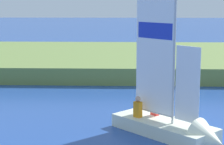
{
  "coord_description": "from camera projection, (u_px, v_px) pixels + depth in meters",
  "views": [
    {
      "loc": [
        2.71,
        -5.22,
        4.76
      ],
      "look_at": [
        2.04,
        14.45,
        1.2
      ],
      "focal_mm": 65.57,
      "sensor_mm": 36.0,
      "label": 1
    }
  ],
  "objects": [
    {
      "name": "shore_bank",
      "position": [
        88.0,
        59.0,
        29.57
      ],
      "size": [
        80.0,
        14.11,
        0.97
      ],
      "primitive_type": "cube",
      "color": "olive",
      "rests_on": "ground"
    },
    {
      "name": "sailboat",
      "position": [
        178.0,
        125.0,
        14.06
      ],
      "size": [
        4.06,
        4.09,
        6.33
      ],
      "rotation": [
        0.0,
        0.0,
        -0.79
      ],
      "color": "silver",
      "rests_on": "ground"
    }
  ]
}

